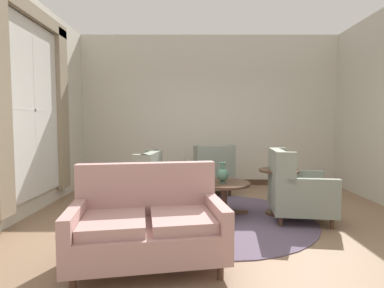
{
  "coord_description": "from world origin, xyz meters",
  "views": [
    {
      "loc": [
        -0.38,
        -3.95,
        1.37
      ],
      "look_at": [
        -0.36,
        0.81,
        1.05
      ],
      "focal_mm": 27.81,
      "sensor_mm": 36.0,
      "label": 1
    }
  ],
  "objects": [
    {
      "name": "side_table",
      "position": [
        0.92,
        0.47,
        0.42
      ],
      "size": [
        0.6,
        0.6,
        0.69
      ],
      "color": "#4C3323",
      "rests_on": "ground"
    },
    {
      "name": "area_rug",
      "position": [
        0.0,
        0.3,
        0.01
      ],
      "size": [
        2.76,
        2.76,
        0.01
      ],
      "primitive_type": "cylinder",
      "color": "#5B4C60",
      "rests_on": "ground"
    },
    {
      "name": "wall_left",
      "position": [
        -2.87,
        0.82,
        1.67
      ],
      "size": [
        0.08,
        3.84,
        3.33
      ],
      "primitive_type": "cube",
      "color": "beige",
      "rests_on": "ground"
    },
    {
      "name": "armchair_far_left",
      "position": [
        -1.25,
        0.44,
        0.41
      ],
      "size": [
        0.95,
        0.88,
        0.96
      ],
      "rotation": [
        0.0,
        0.0,
        4.6
      ],
      "color": "gray",
      "rests_on": "ground"
    },
    {
      "name": "armchair_near_window",
      "position": [
        1.1,
        0.25,
        0.43
      ],
      "size": [
        0.91,
        0.91,
        1.01
      ],
      "rotation": [
        0.0,
        0.0,
        7.73
      ],
      "color": "gray",
      "rests_on": "ground"
    },
    {
      "name": "window_with_curtains",
      "position": [
        -2.77,
        0.62,
        1.75
      ],
      "size": [
        0.12,
        2.07,
        2.93
      ],
      "color": "silver"
    },
    {
      "name": "coffee_table",
      "position": [
        0.1,
        0.47,
        0.39
      ],
      "size": [
        0.79,
        0.79,
        0.5
      ],
      "color": "#4C3323",
      "rests_on": "ground"
    },
    {
      "name": "porcelain_vase",
      "position": [
        0.07,
        0.45,
        0.63
      ],
      "size": [
        0.18,
        0.18,
        0.31
      ],
      "color": "#4C7A66",
      "rests_on": "coffee_table"
    },
    {
      "name": "settee",
      "position": [
        -0.81,
        -1.11,
        0.4
      ],
      "size": [
        1.56,
        1.07,
        0.96
      ],
      "rotation": [
        0.0,
        0.0,
        0.17
      ],
      "color": "tan",
      "rests_on": "ground"
    },
    {
      "name": "ground",
      "position": [
        0.0,
        0.0,
        0.0
      ],
      "size": [
        8.04,
        8.04,
        0.0
      ],
      "primitive_type": "plane",
      "color": "#896B51"
    },
    {
      "name": "armchair_back_corner",
      "position": [
        -0.02,
        1.79,
        0.42
      ],
      "size": [
        0.97,
        1.02,
        0.97
      ],
      "rotation": [
        0.0,
        0.0,
        3.44
      ],
      "color": "gray",
      "rests_on": "ground"
    },
    {
      "name": "wall_back",
      "position": [
        0.0,
        2.74,
        1.67
      ],
      "size": [
        5.9,
        0.08,
        3.33
      ],
      "primitive_type": "cube",
      "color": "beige",
      "rests_on": "ground"
    },
    {
      "name": "baseboard_back",
      "position": [
        0.0,
        2.69,
        0.06
      ],
      "size": [
        5.74,
        0.03,
        0.12
      ],
      "primitive_type": "cube",
      "color": "#4C3323",
      "rests_on": "ground"
    }
  ]
}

